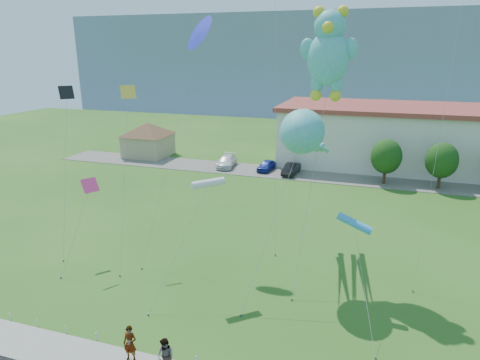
# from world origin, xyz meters

# --- Properties ---
(ground) EXTENTS (160.00, 160.00, 0.00)m
(ground) POSITION_xyz_m (0.00, 0.00, 0.00)
(ground) COLOR #265217
(ground) RESTS_ON ground
(parking_strip) EXTENTS (70.00, 6.00, 0.06)m
(parking_strip) POSITION_xyz_m (0.00, 35.00, 0.03)
(parking_strip) COLOR #59544C
(parking_strip) RESTS_ON ground
(hill_ridge) EXTENTS (160.00, 50.00, 25.00)m
(hill_ridge) POSITION_xyz_m (0.00, 120.00, 12.50)
(hill_ridge) COLOR slate
(hill_ridge) RESTS_ON ground
(pavilion) EXTENTS (9.20, 9.20, 5.00)m
(pavilion) POSITION_xyz_m (-24.00, 38.00, 3.02)
(pavilion) COLOR tan
(pavilion) RESTS_ON ground
(rope_fence) EXTENTS (26.05, 0.05, 0.50)m
(rope_fence) POSITION_xyz_m (0.00, -1.30, 0.25)
(rope_fence) COLOR white
(rope_fence) RESTS_ON ground
(tree_near) EXTENTS (3.60, 3.60, 5.47)m
(tree_near) POSITION_xyz_m (10.00, 34.00, 3.39)
(tree_near) COLOR #3F2B19
(tree_near) RESTS_ON ground
(tree_mid) EXTENTS (3.60, 3.60, 5.47)m
(tree_mid) POSITION_xyz_m (16.00, 34.00, 3.39)
(tree_mid) COLOR #3F2B19
(tree_mid) RESTS_ON ground
(pedestrian_left) EXTENTS (0.75, 0.53, 1.95)m
(pedestrian_left) POSITION_xyz_m (-2.27, -2.16, 1.07)
(pedestrian_left) COLOR gray
(pedestrian_left) RESTS_ON sidewalk
(pedestrian_right) EXTENTS (1.11, 0.96, 1.94)m
(pedestrian_right) POSITION_xyz_m (-0.09, -2.49, 1.07)
(pedestrian_right) COLOR gray
(pedestrian_right) RESTS_ON sidewalk
(parked_car_white) EXTENTS (2.71, 5.39, 1.50)m
(parked_car_white) POSITION_xyz_m (-10.55, 35.49, 0.81)
(parked_car_white) COLOR silver
(parked_car_white) RESTS_ON parking_strip
(parked_car_blue) EXTENTS (2.10, 4.13, 1.35)m
(parked_car_blue) POSITION_xyz_m (-4.85, 35.33, 0.73)
(parked_car_blue) COLOR navy
(parked_car_blue) RESTS_ON parking_strip
(parked_car_black) EXTENTS (1.84, 4.41, 1.42)m
(parked_car_black) POSITION_xyz_m (-1.39, 34.51, 0.77)
(parked_car_black) COLOR black
(parked_car_black) RESTS_ON parking_strip
(octopus_kite) EXTENTS (3.65, 13.60, 11.70)m
(octopus_kite) POSITION_xyz_m (4.03, 11.11, 9.50)
(octopus_kite) COLOR teal
(octopus_kite) RESTS_ON ground
(teddy_bear_kite) EXTENTS (3.92, 8.38, 18.20)m
(teddy_bear_kite) POSITION_xyz_m (5.05, 12.97, 15.25)
(teddy_bear_kite) COLOR teal
(teddy_bear_kite) RESTS_ON ground
(small_kite_yellow) EXTENTS (2.53, 6.38, 12.76)m
(small_kite_yellow) POSITION_xyz_m (-9.32, 10.14, 10.86)
(small_kite_yellow) COLOR yellow
(small_kite_yellow) RESTS_ON ground
(small_kite_black) EXTENTS (2.69, 5.57, 12.58)m
(small_kite_black) POSITION_xyz_m (-14.82, 10.06, 10.73)
(small_kite_black) COLOR black
(small_kite_black) RESTS_ON ground
(small_kite_cyan) EXTENTS (2.09, 6.78, 5.58)m
(small_kite_cyan) POSITION_xyz_m (7.92, 7.42, 5.11)
(small_kite_cyan) COLOR #2F8FD3
(small_kite_cyan) RESTS_ON ground
(small_kite_pink) EXTENTS (1.78, 3.48, 6.56)m
(small_kite_pink) POSITION_xyz_m (-10.52, 6.18, 5.62)
(small_kite_pink) COLOR #EE3474
(small_kite_pink) RESTS_ON ground
(small_kite_blue) EXTENTS (2.83, 8.21, 17.34)m
(small_kite_blue) POSITION_xyz_m (-4.95, 13.85, 16.26)
(small_kite_blue) COLOR #2329CB
(small_kite_blue) RESTS_ON ground
(small_kite_white) EXTENTS (2.40, 5.99, 7.59)m
(small_kite_white) POSITION_xyz_m (-1.37, 6.39, 7.10)
(small_kite_white) COLOR silver
(small_kite_white) RESTS_ON ground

